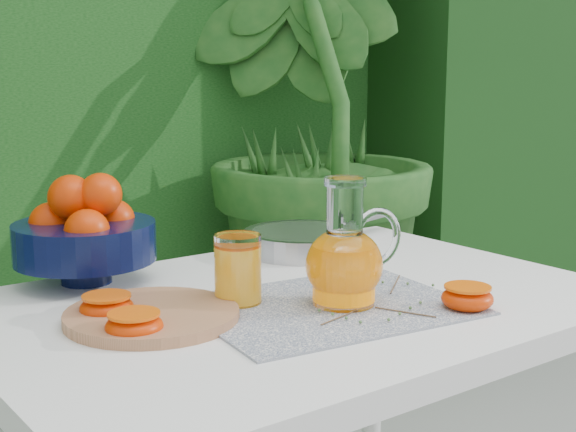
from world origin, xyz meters
TOP-DOWN VIEW (x-y plane):
  - potted_plant_right at (0.99, 1.27)m, footprint 1.97×1.97m
  - white_table at (-0.02, -0.02)m, footprint 1.00×0.70m
  - placemat at (-0.01, -0.09)m, footprint 0.44×0.37m
  - cutting_board at (-0.26, 0.01)m, footprint 0.26×0.26m
  - fruit_bowl at (-0.25, 0.27)m, footprint 0.30×0.30m
  - juice_pitcher at (0.01, -0.10)m, footprint 0.17×0.13m
  - juice_tumbler at (-0.12, 0.00)m, footprint 0.08×0.08m
  - saute_pan at (0.19, 0.22)m, footprint 0.43×0.29m
  - orange_halves at (-0.16, -0.07)m, footprint 0.56×0.38m
  - thyme_sprigs at (0.06, -0.14)m, footprint 0.28×0.22m

SIDE VIEW (x-z plane):
  - white_table at x=-0.02m, z-range 0.29..1.04m
  - placemat at x=-0.01m, z-range 0.75..0.75m
  - thyme_sprigs at x=0.06m, z-range 0.75..0.76m
  - cutting_board at x=-0.26m, z-range 0.75..0.77m
  - orange_halves at x=-0.16m, z-range 0.75..0.79m
  - saute_pan at x=0.19m, z-range 0.75..0.80m
  - juice_tumbler at x=-0.12m, z-range 0.75..0.86m
  - juice_pitcher at x=0.01m, z-range 0.72..0.92m
  - fruit_bowl at x=-0.25m, z-range 0.74..0.93m
  - potted_plant_right at x=0.99m, z-range 0.00..1.77m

